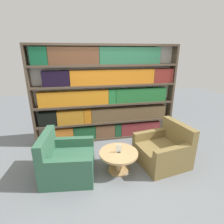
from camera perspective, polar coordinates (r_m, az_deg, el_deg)
name	(u,v)px	position (r m, az deg, el deg)	size (l,w,h in m)	color
ground_plane	(120,173)	(3.51, 2.65, -19.17)	(14.00, 14.00, 0.00)	slate
bookshelf	(106,95)	(4.32, -1.97, 5.70)	(3.50, 0.30, 2.34)	silver
armchair_left	(66,162)	(3.41, -14.66, -15.44)	(0.99, 0.98, 0.83)	#336047
armchair_right	(163,150)	(3.77, 16.46, -11.94)	(1.02, 1.01, 0.83)	olive
coffee_table	(119,157)	(3.39, 2.16, -14.60)	(0.72, 0.72, 0.40)	tan
table_sign	(119,149)	(3.30, 2.20, -12.03)	(0.10, 0.06, 0.15)	black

